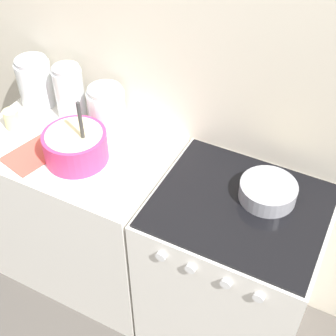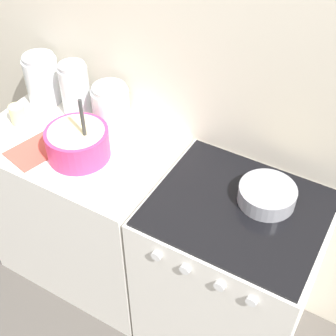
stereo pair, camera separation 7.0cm
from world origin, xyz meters
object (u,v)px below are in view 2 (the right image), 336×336
(tin_can, at_px, (18,114))
(storage_jar_middle, at_px, (76,92))
(mixing_bowl, at_px, (78,142))
(storage_jar_right, at_px, (111,109))
(stove, at_px, (229,274))
(baking_pan, at_px, (267,194))
(storage_jar_left, at_px, (43,82))

(tin_can, bearing_deg, storage_jar_middle, 48.79)
(mixing_bowl, distance_m, storage_jar_right, 0.25)
(stove, distance_m, baking_pan, 0.49)
(storage_jar_right, xyz_separation_m, tin_can, (-0.38, -0.21, -0.04))
(stove, xyz_separation_m, tin_can, (-1.10, -0.02, 0.49))
(storage_jar_middle, xyz_separation_m, tin_can, (-0.18, -0.21, -0.06))
(mixing_bowl, xyz_separation_m, tin_can, (-0.39, 0.04, -0.03))
(mixing_bowl, height_order, storage_jar_right, mixing_bowl)
(baking_pan, xyz_separation_m, storage_jar_middle, (-1.00, 0.11, 0.07))
(storage_jar_left, bearing_deg, storage_jar_right, -0.00)
(stove, distance_m, storage_jar_left, 1.26)
(baking_pan, relative_size, storage_jar_left, 0.92)
(stove, relative_size, mixing_bowl, 2.92)
(storage_jar_left, distance_m, tin_can, 0.22)
(mixing_bowl, bearing_deg, baking_pan, 10.43)
(storage_jar_left, xyz_separation_m, storage_jar_middle, (0.20, -0.00, 0.01))
(mixing_bowl, relative_size, storage_jar_middle, 1.18)
(storage_jar_left, relative_size, storage_jar_right, 1.19)
(storage_jar_left, height_order, storage_jar_middle, storage_jar_middle)
(mixing_bowl, relative_size, storage_jar_right, 1.49)
(baking_pan, relative_size, storage_jar_right, 1.09)
(storage_jar_right, distance_m, tin_can, 0.44)
(storage_jar_left, distance_m, storage_jar_right, 0.40)
(storage_jar_right, bearing_deg, storage_jar_left, 180.00)
(baking_pan, bearing_deg, mixing_bowl, -169.57)
(baking_pan, distance_m, tin_can, 1.18)
(baking_pan, relative_size, tin_can, 2.42)
(storage_jar_left, xyz_separation_m, storage_jar_right, (0.40, -0.00, -0.02))
(storage_jar_middle, bearing_deg, stove, -11.62)
(mixing_bowl, bearing_deg, storage_jar_left, 148.03)
(baking_pan, height_order, storage_jar_right, storage_jar_right)
(mixing_bowl, xyz_separation_m, storage_jar_right, (-0.01, 0.25, 0.01))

